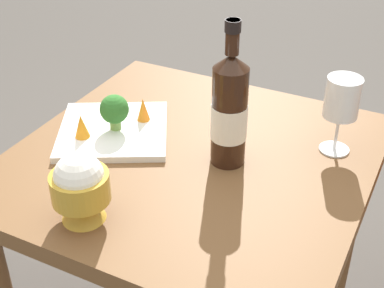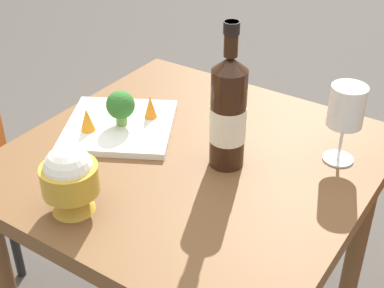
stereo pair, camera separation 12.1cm
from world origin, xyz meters
TOP-DOWN VIEW (x-y plane):
  - dining_table at (0.00, 0.00)m, footprint 0.77×0.77m
  - wine_bottle at (0.02, -0.08)m, footprint 0.08×0.08m
  - wine_glass at (0.16, -0.28)m, footprint 0.08×0.08m
  - rice_bowl at (-0.28, 0.09)m, footprint 0.11×0.11m
  - serving_plate at (0.00, 0.21)m, footprint 0.34×0.34m
  - broccoli_floret at (0.00, 0.20)m, footprint 0.07×0.07m
  - carrot_garnish_left at (-0.06, 0.25)m, footprint 0.03×0.03m
  - carrot_garnish_right at (0.07, 0.16)m, footprint 0.03×0.03m

SIDE VIEW (x-z plane):
  - dining_table at x=0.00m, z-range 0.27..1.02m
  - serving_plate at x=0.00m, z-range 0.75..0.77m
  - carrot_garnish_left at x=-0.06m, z-range 0.77..0.83m
  - carrot_garnish_right at x=0.07m, z-range 0.77..0.83m
  - broccoli_floret at x=0.00m, z-range 0.78..0.86m
  - rice_bowl at x=-0.28m, z-range 0.76..0.90m
  - wine_bottle at x=0.02m, z-range 0.72..1.04m
  - wine_glass at x=0.16m, z-range 0.79..0.97m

